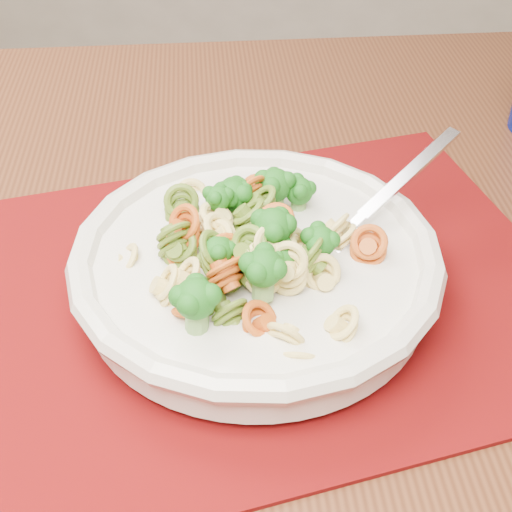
# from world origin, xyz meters

# --- Properties ---
(dining_table) EXTENTS (1.46, 1.14, 0.79)m
(dining_table) POSITION_xyz_m (0.16, 0.27, 0.67)
(dining_table) COLOR #4F2916
(dining_table) RESTS_ON ground
(placemat) EXTENTS (0.59, 0.54, 0.00)m
(placemat) POSITION_xyz_m (0.20, 0.21, 0.79)
(placemat) COLOR #540803
(placemat) RESTS_ON dining_table
(pasta_bowl) EXTENTS (0.28, 0.28, 0.05)m
(pasta_bowl) POSITION_xyz_m (0.20, 0.20, 0.82)
(pasta_bowl) COLOR beige
(pasta_bowl) RESTS_ON placemat
(pasta_broccoli_heap) EXTENTS (0.24, 0.24, 0.06)m
(pasta_broccoli_heap) POSITION_xyz_m (0.20, 0.20, 0.84)
(pasta_broccoli_heap) COLOR #E6D571
(pasta_broccoli_heap) RESTS_ON pasta_bowl
(fork) EXTENTS (0.14, 0.16, 0.08)m
(fork) POSITION_xyz_m (0.26, 0.22, 0.83)
(fork) COLOR silver
(fork) RESTS_ON pasta_bowl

